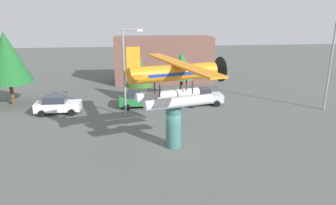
{
  "coord_description": "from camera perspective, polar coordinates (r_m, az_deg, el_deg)",
  "views": [
    {
      "loc": [
        -2.94,
        -20.02,
        9.28
      ],
      "look_at": [
        0.0,
        3.0,
        2.45
      ],
      "focal_mm": 32.46,
      "sensor_mm": 36.0,
      "label": 1
    }
  ],
  "objects": [
    {
      "name": "car_mid_green",
      "position": [
        31.17,
        -5.4,
        0.68
      ],
      "size": [
        4.2,
        2.02,
        1.76
      ],
      "color": "#237A38",
      "rests_on": "ground"
    },
    {
      "name": "streetlight_primary",
      "position": [
        27.65,
        -7.85,
        6.59
      ],
      "size": [
        1.84,
        0.28,
        8.01
      ],
      "color": "gray",
      "rests_on": "ground"
    },
    {
      "name": "display_pedestal",
      "position": [
        21.63,
        1.01,
        -4.31
      ],
      "size": [
        1.1,
        1.1,
        3.27
      ],
      "primitive_type": "cylinder",
      "color": "#386B66",
      "rests_on": "ground"
    },
    {
      "name": "ground_plane",
      "position": [
        22.26,
        0.99,
        -8.25
      ],
      "size": [
        140.0,
        140.0,
        0.0
      ],
      "primitive_type": "plane",
      "color": "#515651"
    },
    {
      "name": "tree_west",
      "position": [
        35.27,
        -28.05,
        7.48
      ],
      "size": [
        4.7,
        4.7,
        7.59
      ],
      "color": "brown",
      "rests_on": "ground"
    },
    {
      "name": "tree_center_back",
      "position": [
        33.94,
        2.56,
        6.91
      ],
      "size": [
        2.72,
        2.72,
        5.24
      ],
      "color": "brown",
      "rests_on": "ground"
    },
    {
      "name": "storefront_building",
      "position": [
        42.73,
        -0.92,
        8.1
      ],
      "size": [
        13.3,
        5.12,
        6.24
      ],
      "primitive_type": "cube",
      "color": "brown",
      "rests_on": "ground"
    },
    {
      "name": "car_near_white",
      "position": [
        30.92,
        -20.06,
        -0.39
      ],
      "size": [
        4.2,
        2.02,
        1.76
      ],
      "color": "white",
      "rests_on": "ground"
    },
    {
      "name": "car_far_silver",
      "position": [
        32.09,
        6.38,
        1.12
      ],
      "size": [
        4.2,
        2.02,
        1.76
      ],
      "color": "silver",
      "rests_on": "ground"
    },
    {
      "name": "streetlight_secondary",
      "position": [
        33.35,
        28.51,
        6.9
      ],
      "size": [
        1.84,
        0.28,
        8.54
      ],
      "color": "gray",
      "rests_on": "ground"
    },
    {
      "name": "floatplane_monument",
      "position": [
        20.74,
        1.39,
        4.32
      ],
      "size": [
        7.18,
        10.34,
        4.0
      ],
      "rotation": [
        0.0,
        0.0,
        0.26
      ],
      "color": "silver",
      "rests_on": "display_pedestal"
    },
    {
      "name": "tree_east",
      "position": [
        33.2,
        -5.51,
        5.97
      ],
      "size": [
        3.06,
        3.06,
        5.03
      ],
      "color": "brown",
      "rests_on": "ground"
    }
  ]
}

